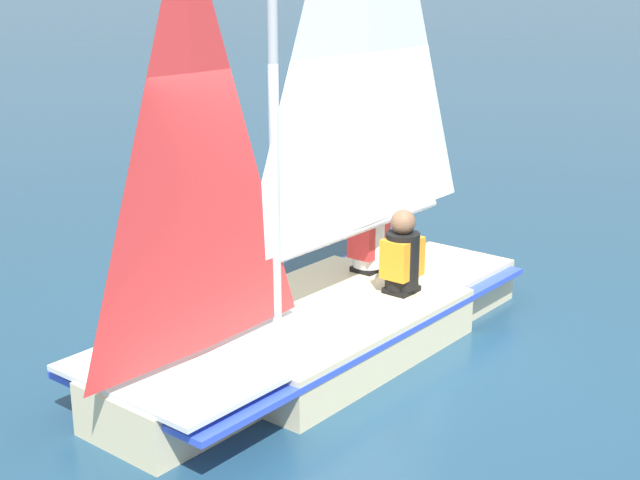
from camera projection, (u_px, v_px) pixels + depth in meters
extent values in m
plane|color=navy|center=(320.00, 351.00, 7.70)|extent=(260.00, 260.00, 0.00)
cube|color=beige|center=(320.00, 329.00, 7.64)|extent=(2.83, 2.85, 0.41)
cube|color=beige|center=(169.00, 402.00, 6.36)|extent=(1.34, 1.34, 0.41)
cube|color=beige|center=(428.00, 278.00, 8.92)|extent=(1.68, 1.67, 0.41)
cube|color=blue|center=(320.00, 315.00, 7.60)|extent=(4.16, 4.23, 0.05)
cube|color=silver|center=(218.00, 350.00, 6.67)|extent=(2.43, 2.45, 0.04)
cylinder|color=#B7B7BC|center=(272.00, 31.00, 6.49)|extent=(0.08, 0.08, 4.65)
cylinder|color=#B7B7BC|center=(363.00, 228.00, 7.87)|extent=(1.66, 1.72, 0.07)
pyramid|color=red|center=(193.00, 137.00, 6.07)|extent=(1.07, 1.11, 3.12)
cube|color=black|center=(457.00, 270.00, 9.35)|extent=(0.08, 0.08, 0.28)
cube|color=black|center=(401.00, 310.00, 8.00)|extent=(0.37, 0.37, 0.45)
cylinder|color=black|center=(402.00, 260.00, 7.86)|extent=(0.42, 0.42, 0.50)
cube|color=orange|center=(402.00, 257.00, 7.85)|extent=(0.42, 0.43, 0.35)
sphere|color=brown|center=(403.00, 222.00, 7.76)|extent=(0.22, 0.22, 0.22)
cube|color=black|center=(368.00, 288.00, 8.56)|extent=(0.37, 0.37, 0.45)
cylinder|color=white|center=(369.00, 241.00, 8.43)|extent=(0.42, 0.42, 0.50)
cube|color=red|center=(369.00, 238.00, 8.42)|extent=(0.42, 0.43, 0.35)
sphere|color=brown|center=(369.00, 205.00, 8.33)|extent=(0.22, 0.22, 0.22)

